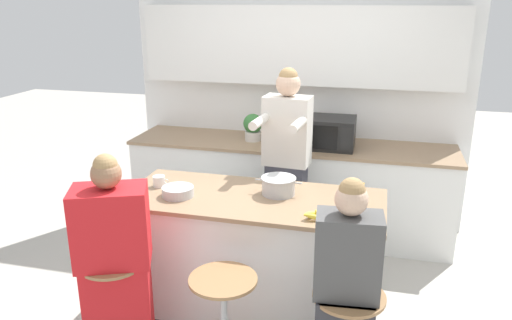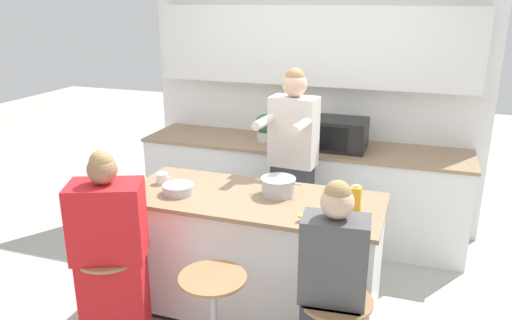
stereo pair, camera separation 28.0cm
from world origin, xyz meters
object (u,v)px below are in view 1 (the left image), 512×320
(bar_stool_leftmost, at_px, (116,301))
(juice_carton, at_px, (358,196))
(person_cooking, at_px, (286,172))
(banana_bunch, at_px, (315,216))
(fruit_bowl, at_px, (178,191))
(potted_plant, at_px, (253,127))
(kitchen_island, at_px, (253,255))
(microwave, at_px, (327,132))
(coffee_cup_near, at_px, (159,181))
(bar_stool_center, at_px, (224,320))
(person_seated_near, at_px, (345,303))
(person_wrapped_blanket, at_px, (115,267))
(cooking_pot, at_px, (278,186))

(bar_stool_leftmost, bearing_deg, juice_carton, 24.30)
(bar_stool_leftmost, xyz_separation_m, person_cooking, (0.83, 1.43, 0.47))
(bar_stool_leftmost, distance_m, banana_bunch, 1.39)
(bar_stool_leftmost, xyz_separation_m, fruit_bowl, (0.21, 0.58, 0.56))
(potted_plant, bearing_deg, banana_bunch, -63.31)
(person_cooking, xyz_separation_m, fruit_bowl, (-0.62, -0.85, 0.08))
(kitchen_island, relative_size, juice_carton, 9.46)
(microwave, bearing_deg, banana_bunch, -85.88)
(person_cooking, height_order, potted_plant, person_cooking)
(kitchen_island, xyz_separation_m, coffee_cup_near, (-0.73, 0.03, 0.50))
(bar_stool_center, height_order, person_seated_near, person_seated_near)
(kitchen_island, xyz_separation_m, microwave, (0.36, 1.39, 0.60))
(person_seated_near, distance_m, fruit_bowl, 1.40)
(coffee_cup_near, bearing_deg, microwave, 51.33)
(potted_plant, bearing_deg, person_cooking, -56.04)
(person_seated_near, xyz_separation_m, microwave, (-0.36, 2.09, 0.43))
(banana_bunch, bearing_deg, kitchen_island, 151.07)
(fruit_bowl, distance_m, coffee_cup_near, 0.25)
(person_cooking, xyz_separation_m, person_wrapped_blanket, (-0.81, -1.43, -0.22))
(coffee_cup_near, xyz_separation_m, banana_bunch, (1.21, -0.29, -0.01))
(banana_bunch, xyz_separation_m, potted_plant, (-0.85, 1.70, 0.11))
(person_seated_near, xyz_separation_m, potted_plant, (-1.09, 2.13, 0.43))
(person_cooking, height_order, fruit_bowl, person_cooking)
(bar_stool_center, height_order, microwave, microwave)
(person_seated_near, distance_m, microwave, 2.16)
(coffee_cup_near, bearing_deg, potted_plant, 75.88)
(kitchen_island, distance_m, microwave, 1.55)
(bar_stool_leftmost, bearing_deg, person_cooking, 59.85)
(fruit_bowl, relative_size, coffee_cup_near, 1.85)
(juice_carton, bearing_deg, potted_plant, 126.85)
(person_cooking, height_order, banana_bunch, person_cooking)
(person_seated_near, height_order, potted_plant, person_seated_near)
(cooking_pot, xyz_separation_m, potted_plant, (-0.54, 1.34, 0.07))
(person_cooking, xyz_separation_m, potted_plant, (-0.47, 0.70, 0.19))
(person_cooking, bearing_deg, juice_carton, -46.17)
(bar_stool_center, distance_m, juice_carton, 1.16)
(cooking_pot, distance_m, fruit_bowl, 0.71)
(banana_bunch, bearing_deg, person_seated_near, -61.49)
(person_cooking, bearing_deg, microwave, 72.77)
(coffee_cup_near, height_order, juice_carton, juice_carton)
(microwave, bearing_deg, person_cooking, -111.75)
(potted_plant, bearing_deg, bar_stool_center, -80.01)
(person_cooking, bearing_deg, bar_stool_center, -89.24)
(cooking_pot, bearing_deg, microwave, 81.32)
(person_cooking, xyz_separation_m, microwave, (0.26, 0.66, 0.19))
(bar_stool_leftmost, relative_size, fruit_bowl, 3.06)
(person_cooking, bearing_deg, kitchen_island, -92.86)
(person_wrapped_blanket, height_order, microwave, person_wrapped_blanket)
(banana_bunch, relative_size, microwave, 0.34)
(person_seated_near, xyz_separation_m, juice_carton, (0.01, 0.66, 0.38))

